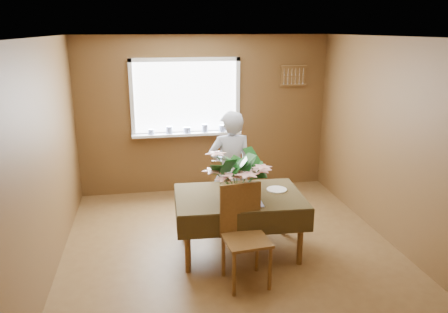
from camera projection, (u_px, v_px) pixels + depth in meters
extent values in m
plane|color=brown|center=(232.00, 253.00, 5.22)|extent=(4.50, 4.50, 0.00)
plane|color=white|center=(234.00, 37.00, 4.52)|extent=(4.50, 4.50, 0.00)
plane|color=brown|center=(205.00, 115.00, 6.99)|extent=(4.00, 0.00, 4.00)
plane|color=brown|center=(305.00, 249.00, 2.75)|extent=(4.00, 0.00, 4.00)
plane|color=brown|center=(44.00, 163.00, 4.52)|extent=(0.00, 4.50, 4.50)
plane|color=brown|center=(396.00, 145.00, 5.22)|extent=(0.00, 4.50, 4.50)
cube|color=white|center=(186.00, 97.00, 6.84)|extent=(1.60, 0.01, 1.10)
cube|color=white|center=(185.00, 59.00, 6.66)|extent=(1.72, 0.06, 0.06)
cube|color=white|center=(187.00, 133.00, 6.99)|extent=(1.72, 0.06, 0.06)
cube|color=white|center=(132.00, 99.00, 6.68)|extent=(0.06, 0.06, 1.22)
cube|color=white|center=(238.00, 96.00, 6.97)|extent=(0.06, 0.06, 1.22)
cube|color=white|center=(187.00, 134.00, 6.92)|extent=(1.72, 0.20, 0.04)
cylinder|color=white|center=(151.00, 132.00, 6.79)|extent=(0.09, 0.09, 0.08)
cylinder|color=white|center=(169.00, 130.00, 6.83)|extent=(0.11, 0.11, 0.12)
cylinder|color=white|center=(187.00, 130.00, 6.88)|extent=(0.12, 0.12, 0.09)
cylinder|color=white|center=(205.00, 128.00, 6.93)|extent=(0.10, 0.10, 0.13)
cylinder|color=white|center=(222.00, 128.00, 6.98)|extent=(0.11, 0.11, 0.10)
cube|color=brown|center=(293.00, 76.00, 7.05)|extent=(0.40, 0.03, 0.30)
cube|color=brown|center=(294.00, 66.00, 7.00)|extent=(0.44, 0.04, 0.03)
cube|color=brown|center=(293.00, 85.00, 7.08)|extent=(0.44, 0.04, 0.03)
cylinder|color=brown|center=(188.00, 244.00, 4.74)|extent=(0.07, 0.07, 0.67)
cylinder|color=brown|center=(300.00, 237.00, 4.90)|extent=(0.07, 0.07, 0.67)
cylinder|color=brown|center=(184.00, 215.00, 5.49)|extent=(0.07, 0.07, 0.67)
cylinder|color=brown|center=(282.00, 209.00, 5.65)|extent=(0.07, 0.07, 0.67)
cube|color=brown|center=(239.00, 198.00, 5.09)|extent=(1.46, 1.01, 0.04)
cube|color=black|center=(239.00, 196.00, 5.09)|extent=(1.52, 1.07, 0.01)
cube|color=black|center=(247.00, 225.00, 4.65)|extent=(1.47, 0.08, 0.26)
cube|color=black|center=(233.00, 191.00, 5.60)|extent=(1.47, 0.08, 0.26)
cube|color=black|center=(176.00, 210.00, 5.03)|extent=(0.06, 1.00, 0.26)
cube|color=black|center=(300.00, 203.00, 5.22)|extent=(0.06, 1.00, 0.26)
cube|color=#497DCF|center=(243.00, 202.00, 4.86)|extent=(0.44, 0.33, 0.01)
cylinder|color=brown|center=(243.00, 203.00, 6.15)|extent=(0.04, 0.04, 0.43)
cylinder|color=brown|center=(219.00, 202.00, 6.21)|extent=(0.04, 0.04, 0.43)
cylinder|color=brown|center=(239.00, 213.00, 5.83)|extent=(0.04, 0.04, 0.43)
cylinder|color=brown|center=(214.00, 211.00, 5.89)|extent=(0.04, 0.04, 0.43)
cube|color=brown|center=(229.00, 192.00, 5.96)|extent=(0.51, 0.51, 0.03)
cube|color=brown|center=(227.00, 179.00, 5.71)|extent=(0.38, 0.17, 0.47)
cylinder|color=brown|center=(234.00, 274.00, 4.33)|extent=(0.04, 0.04, 0.48)
cylinder|color=brown|center=(270.00, 269.00, 4.43)|extent=(0.04, 0.04, 0.48)
cylinder|color=brown|center=(223.00, 256.00, 4.68)|extent=(0.04, 0.04, 0.48)
cylinder|color=brown|center=(257.00, 251.00, 4.79)|extent=(0.04, 0.04, 0.48)
cube|color=brown|center=(246.00, 240.00, 4.49)|extent=(0.49, 0.49, 0.03)
cube|color=brown|center=(240.00, 207.00, 4.60)|extent=(0.45, 0.07, 0.53)
imported|color=white|center=(230.00, 171.00, 5.71)|extent=(0.59, 0.39, 1.60)
cylinder|color=white|center=(238.00, 196.00, 4.85)|extent=(0.12, 0.12, 0.16)
cylinder|color=#33662D|center=(238.00, 185.00, 4.82)|extent=(0.07, 0.07, 0.11)
cylinder|color=white|center=(277.00, 190.00, 5.24)|extent=(0.27, 0.27, 0.01)
cube|color=silver|center=(256.00, 202.00, 4.86)|extent=(0.08, 0.21, 0.00)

